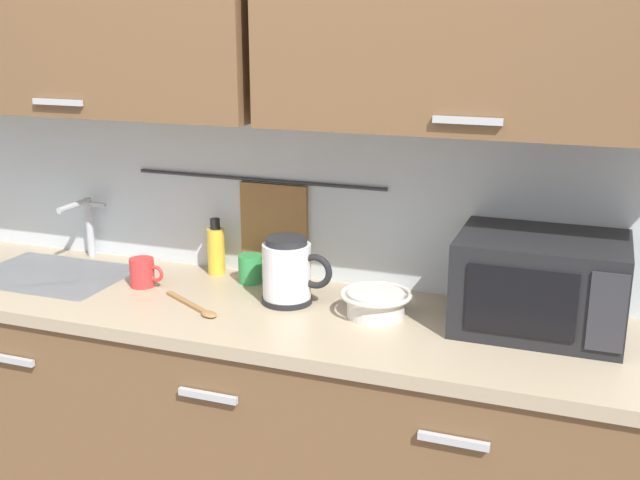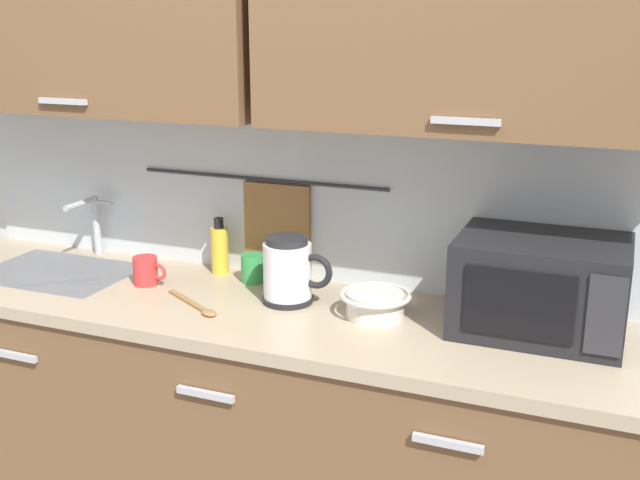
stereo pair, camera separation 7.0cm
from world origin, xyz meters
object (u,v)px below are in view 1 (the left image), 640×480
(electric_kettle, at_px, (288,271))
(dish_soap_bottle, at_px, (216,250))
(mug_near_sink, at_px, (143,273))
(mug_by_kettle, at_px, (251,269))
(microwave, at_px, (540,284))
(wooden_spoon, at_px, (196,308))
(mixing_bowl, at_px, (376,302))

(electric_kettle, bearing_deg, dish_soap_bottle, 153.07)
(mug_near_sink, distance_m, mug_by_kettle, 0.35)
(microwave, height_order, mug_near_sink, microwave)
(electric_kettle, bearing_deg, mug_by_kettle, 145.23)
(dish_soap_bottle, bearing_deg, mug_near_sink, -129.68)
(electric_kettle, relative_size, wooden_spoon, 0.90)
(microwave, xyz_separation_m, mug_by_kettle, (-0.93, 0.08, -0.09))
(mug_by_kettle, bearing_deg, dish_soap_bottle, 164.48)
(dish_soap_bottle, distance_m, mug_by_kettle, 0.16)
(microwave, distance_m, mug_near_sink, 1.26)
(microwave, relative_size, electric_kettle, 2.03)
(mixing_bowl, xyz_separation_m, wooden_spoon, (-0.53, -0.13, -0.04))
(microwave, height_order, electric_kettle, microwave)
(mug_near_sink, relative_size, mug_by_kettle, 1.00)
(dish_soap_bottle, xyz_separation_m, mixing_bowl, (0.63, -0.19, -0.04))
(electric_kettle, relative_size, mixing_bowl, 1.06)
(wooden_spoon, bearing_deg, mixing_bowl, 14.31)
(mug_by_kettle, bearing_deg, mixing_bowl, -17.39)
(electric_kettle, height_order, dish_soap_bottle, electric_kettle)
(microwave, bearing_deg, electric_kettle, -175.91)
(microwave, bearing_deg, mug_near_sink, -176.29)
(dish_soap_bottle, relative_size, wooden_spoon, 0.78)
(electric_kettle, distance_m, mug_by_kettle, 0.23)
(wooden_spoon, bearing_deg, dish_soap_bottle, 107.08)
(electric_kettle, height_order, mug_near_sink, electric_kettle)
(mug_near_sink, bearing_deg, mug_by_kettle, 26.45)
(microwave, distance_m, wooden_spoon, 1.01)
(microwave, bearing_deg, mug_by_kettle, 175.28)
(mug_near_sink, height_order, wooden_spoon, mug_near_sink)
(wooden_spoon, bearing_deg, electric_kettle, 32.57)
(mixing_bowl, bearing_deg, wooden_spoon, -165.69)
(microwave, relative_size, dish_soap_bottle, 2.35)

